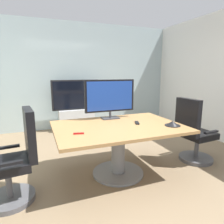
# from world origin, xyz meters

# --- Properties ---
(ground_plane) EXTENTS (6.67, 6.67, 0.00)m
(ground_plane) POSITION_xyz_m (0.00, 0.00, 0.00)
(ground_plane) COLOR #7A664C
(wall_back_glass_partition) EXTENTS (5.62, 0.10, 2.78)m
(wall_back_glass_partition) POSITION_xyz_m (0.00, 2.84, 1.39)
(wall_back_glass_partition) COLOR #9EB2B7
(wall_back_glass_partition) RESTS_ON ground
(conference_table) EXTENTS (1.81, 1.26, 0.75)m
(conference_table) POSITION_xyz_m (0.12, -0.03, 0.56)
(conference_table) COLOR olive
(conference_table) RESTS_ON ground
(office_chair_left) EXTENTS (0.62, 0.60, 1.09)m
(office_chair_left) POSITION_xyz_m (-1.23, -0.16, 0.46)
(office_chair_left) COLOR #4C4C51
(office_chair_left) RESTS_ON ground
(office_chair_right) EXTENTS (0.61, 0.59, 1.09)m
(office_chair_right) POSITION_xyz_m (1.47, -0.10, 0.46)
(office_chair_right) COLOR #4C4C51
(office_chair_right) RESTS_ON ground
(tv_monitor) EXTENTS (0.84, 0.18, 0.64)m
(tv_monitor) POSITION_xyz_m (0.16, 0.43, 1.11)
(tv_monitor) COLOR #333338
(tv_monitor) RESTS_ON conference_table
(wall_display_unit) EXTENTS (1.20, 0.36, 1.31)m
(wall_display_unit) POSITION_xyz_m (-0.01, 2.48, 0.44)
(wall_display_unit) COLOR #B7BABC
(wall_display_unit) RESTS_ON ground
(conference_phone) EXTENTS (0.22, 0.22, 0.07)m
(conference_phone) POSITION_xyz_m (0.84, -0.33, 0.78)
(conference_phone) COLOR black
(conference_phone) RESTS_ON conference_table
(remote_control) EXTENTS (0.11, 0.18, 0.02)m
(remote_control) POSITION_xyz_m (0.43, -0.03, 0.76)
(remote_control) COLOR black
(remote_control) RESTS_ON conference_table
(whiteboard_marker) EXTENTS (0.13, 0.05, 0.02)m
(whiteboard_marker) POSITION_xyz_m (-0.50, -0.24, 0.76)
(whiteboard_marker) COLOR red
(whiteboard_marker) RESTS_ON conference_table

